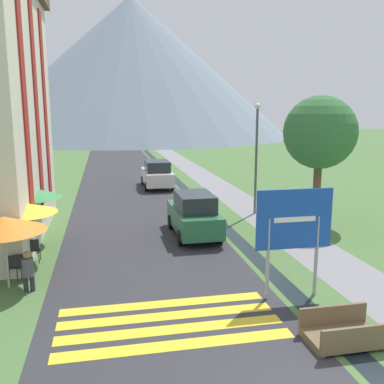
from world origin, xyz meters
name	(u,v)px	position (x,y,z in m)	size (l,w,h in m)	color
ground_plane	(170,193)	(0.00, 20.00, 0.00)	(160.00, 160.00, 0.00)	#476B38
road	(123,172)	(-2.50, 30.00, 0.00)	(6.40, 60.00, 0.01)	#2D2D33
footpath	(194,170)	(3.60, 30.00, 0.00)	(2.20, 60.00, 0.01)	slate
drainage_channel	(166,171)	(1.20, 30.00, 0.00)	(0.60, 60.00, 0.00)	black
crosswalk_marking	(170,323)	(-2.50, 3.62, 0.01)	(5.44, 2.54, 0.01)	yellow
mountain_distant	(132,68)	(1.83, 79.03, 13.02)	(59.55, 59.55, 26.05)	slate
road_sign	(294,227)	(1.06, 4.42, 2.02)	(2.17, 0.11, 3.07)	#9E9EA3
footbridge	(344,333)	(1.20, 1.94, 0.23)	(1.70, 1.10, 0.65)	brown
parked_car_near	(194,215)	(-0.40, 10.73, 0.91)	(1.75, 3.96, 1.82)	#28663D
parked_car_far	(157,174)	(-0.53, 22.21, 0.91)	(1.88, 4.20, 1.82)	silver
cafe_chair_far_right	(22,239)	(-6.99, 9.86, 0.51)	(0.40, 0.40, 0.85)	#232328
cafe_chair_far_left	(22,238)	(-6.99, 10.03, 0.51)	(0.40, 0.40, 0.85)	#232328
cafe_chair_middle	(34,248)	(-6.41, 8.72, 0.51)	(0.40, 0.40, 0.85)	#232328
cafe_chair_near_left	(23,264)	(-6.49, 7.21, 0.51)	(0.40, 0.40, 0.85)	#232328
cafe_chair_near_right	(15,265)	(-6.70, 7.16, 0.51)	(0.40, 0.40, 0.85)	#232328
cafe_umbrella_front_orange	(4,224)	(-6.82, 6.67, 1.93)	(2.37, 2.37, 2.16)	#B7B2A8
cafe_umbrella_middle_yellow	(22,208)	(-6.69, 8.72, 1.93)	(2.31, 2.31, 2.11)	#B7B2A8
cafe_umbrella_rear_green	(33,193)	(-6.68, 11.04, 2.00)	(2.21, 2.21, 2.20)	#B7B2A8
person_seated_near	(28,269)	(-6.18, 6.27, 0.67)	(0.32, 0.32, 1.21)	#282833
person_standing_terrace	(11,245)	(-6.86, 7.60, 1.02)	(0.32, 0.32, 1.75)	#282833
person_seated_far	(25,236)	(-6.85, 9.74, 0.66)	(0.32, 0.32, 1.19)	#282833
streetlamp	(256,150)	(3.40, 13.94, 3.21)	(0.28, 0.28, 5.46)	#515156
tree_by_path	(320,133)	(5.55, 11.70, 4.13)	(3.27, 3.27, 5.80)	brown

